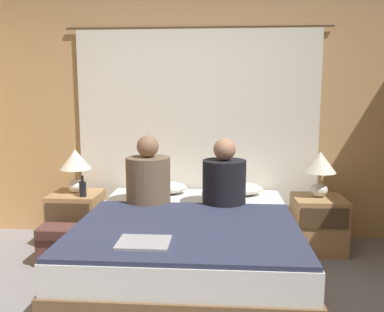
# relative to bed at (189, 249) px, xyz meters

# --- Properties ---
(wall_back) EXTENTS (4.76, 0.06, 2.50)m
(wall_back) POSITION_rel_bed_xyz_m (0.00, 1.10, 1.00)
(wall_back) COLOR tan
(wall_back) RESTS_ON ground_plane
(curtain_panel) EXTENTS (2.66, 0.02, 2.15)m
(curtain_panel) POSITION_rel_bed_xyz_m (0.00, 1.04, 0.82)
(curtain_panel) COLOR white
(curtain_panel) RESTS_ON ground_plane
(bed) EXTENTS (1.68, 1.98, 0.51)m
(bed) POSITION_rel_bed_xyz_m (0.00, 0.00, 0.00)
(bed) COLOR brown
(bed) RESTS_ON ground_plane
(nightstand_left) EXTENTS (0.47, 0.47, 0.52)m
(nightstand_left) POSITION_rel_bed_xyz_m (-1.18, 0.69, 0.01)
(nightstand_left) COLOR #A87F51
(nightstand_left) RESTS_ON ground_plane
(nightstand_right) EXTENTS (0.47, 0.47, 0.52)m
(nightstand_right) POSITION_rel_bed_xyz_m (1.18, 0.69, 0.01)
(nightstand_right) COLOR #A87F51
(nightstand_right) RESTS_ON ground_plane
(lamp_left) EXTENTS (0.30, 0.30, 0.43)m
(lamp_left) POSITION_rel_bed_xyz_m (-1.18, 0.72, 0.55)
(lamp_left) COLOR silver
(lamp_left) RESTS_ON nightstand_left
(lamp_right) EXTENTS (0.30, 0.30, 0.43)m
(lamp_right) POSITION_rel_bed_xyz_m (1.18, 0.72, 0.55)
(lamp_right) COLOR silver
(lamp_right) RESTS_ON nightstand_right
(pillow_left) EXTENTS (0.58, 0.35, 0.12)m
(pillow_left) POSITION_rel_bed_xyz_m (-0.37, 0.78, 0.32)
(pillow_left) COLOR silver
(pillow_left) RESTS_ON bed
(pillow_right) EXTENTS (0.58, 0.35, 0.12)m
(pillow_right) POSITION_rel_bed_xyz_m (0.37, 0.78, 0.32)
(pillow_right) COLOR silver
(pillow_right) RESTS_ON bed
(blanket_on_bed) EXTENTS (1.62, 1.29, 0.03)m
(blanket_on_bed) POSITION_rel_bed_xyz_m (0.00, -0.31, 0.27)
(blanket_on_bed) COLOR #2D334C
(blanket_on_bed) RESTS_ON bed
(person_left_in_bed) EXTENTS (0.39, 0.39, 0.62)m
(person_left_in_bed) POSITION_rel_bed_xyz_m (-0.39, 0.38, 0.50)
(person_left_in_bed) COLOR brown
(person_left_in_bed) RESTS_ON bed
(person_right_in_bed) EXTENTS (0.38, 0.38, 0.60)m
(person_right_in_bed) POSITION_rel_bed_xyz_m (0.28, 0.38, 0.49)
(person_right_in_bed) COLOR black
(person_right_in_bed) RESTS_ON bed
(beer_bottle_on_left_stand) EXTENTS (0.07, 0.07, 0.20)m
(beer_bottle_on_left_stand) POSITION_rel_bed_xyz_m (-1.06, 0.57, 0.34)
(beer_bottle_on_left_stand) COLOR black
(beer_bottle_on_left_stand) RESTS_ON nightstand_left
(laptop_on_bed) EXTENTS (0.33, 0.26, 0.02)m
(laptop_on_bed) POSITION_rel_bed_xyz_m (-0.24, -0.67, 0.30)
(laptop_on_bed) COLOR #9EA0A5
(laptop_on_bed) RESTS_ON blanket_on_bed
(backpack_on_floor) EXTENTS (0.31, 0.26, 0.34)m
(backpack_on_floor) POSITION_rel_bed_xyz_m (-1.18, 0.20, -0.06)
(backpack_on_floor) COLOR brown
(backpack_on_floor) RESTS_ON ground_plane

